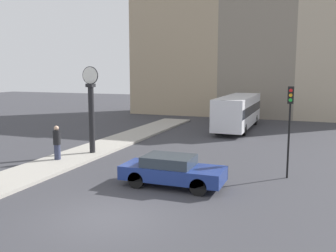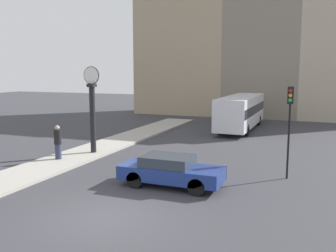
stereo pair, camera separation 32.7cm
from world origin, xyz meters
The scene contains 8 objects.
ground_plane centered at (0.00, 0.00, 0.00)m, with size 120.00×120.00×0.00m, color #38383D.
sidewalk_corner centered at (-6.01, 11.03, 0.07)m, with size 2.66×26.05×0.15m, color #A39E93.
building_row centered at (-0.12, 30.28, 8.30)m, with size 25.98×5.00×16.93m.
sedan_car centered at (0.84, 3.92, 0.68)m, with size 4.32×1.73×1.31m.
bus_distant centered at (0.58, 20.59, 1.58)m, with size 2.35×9.86×2.76m.
traffic_light_far centered at (5.30, 6.94, 2.95)m, with size 0.26×0.24×4.14m.
street_clock centered at (-5.51, 7.88, 2.60)m, with size 1.00×0.41×4.92m.
pedestrian_black_jacket centered at (-6.32, 5.74, 1.05)m, with size 0.39×0.39×1.81m.
Camera 1 is at (6.08, -10.37, 4.80)m, focal length 40.00 mm.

